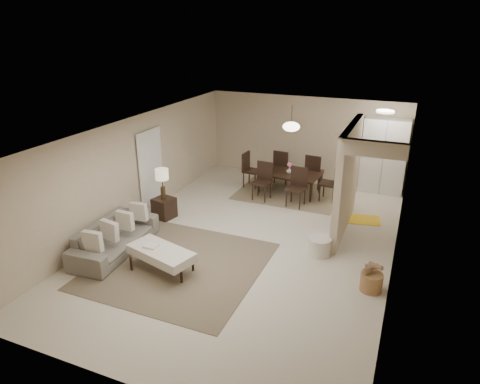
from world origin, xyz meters
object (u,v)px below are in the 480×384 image
at_px(dining_table, 289,183).
at_px(ottoman_bench, 161,253).
at_px(sofa, 115,237).
at_px(side_table, 164,208).
at_px(pantry_cabinet, 384,156).
at_px(wicker_basket, 371,282).
at_px(round_pouf, 319,246).

bearing_deg(dining_table, ottoman_bench, -97.99).
bearing_deg(sofa, side_table, -5.55).
relative_size(pantry_cabinet, wicker_basket, 5.28).
bearing_deg(wicker_basket, dining_table, 124.44).
bearing_deg(round_pouf, dining_table, 117.23).
xyz_separation_m(wicker_basket, dining_table, (-2.73, 3.98, 0.13)).
relative_size(side_table, wicker_basket, 1.28).
xyz_separation_m(pantry_cabinet, dining_table, (-2.38, -1.18, -0.75)).
relative_size(sofa, side_table, 4.34).
xyz_separation_m(side_table, round_pouf, (3.95, -0.33, -0.07)).
height_order(ottoman_bench, wicker_basket, ottoman_bench).
height_order(pantry_cabinet, round_pouf, pantry_cabinet).
height_order(wicker_basket, dining_table, dining_table).
bearing_deg(dining_table, pantry_cabinet, 31.13).
bearing_deg(dining_table, side_table, -126.23).
relative_size(pantry_cabinet, ottoman_bench, 1.44).
distance_m(sofa, side_table, 1.84).
distance_m(ottoman_bench, round_pouf, 3.24).
relative_size(pantry_cabinet, sofa, 0.95).
bearing_deg(sofa, wicker_basket, -87.42).
relative_size(side_table, round_pouf, 1.06).
bearing_deg(wicker_basket, ottoman_bench, -166.86).
distance_m(round_pouf, dining_table, 3.45).
xyz_separation_m(ottoman_bench, dining_table, (1.10, 4.87, -0.09)).
relative_size(pantry_cabinet, dining_table, 1.23).
height_order(pantry_cabinet, sofa, pantry_cabinet).
bearing_deg(pantry_cabinet, dining_table, -153.58).
bearing_deg(pantry_cabinet, ottoman_bench, -119.85).
relative_size(pantry_cabinet, round_pouf, 4.37).
bearing_deg(round_pouf, sofa, -159.41).
height_order(ottoman_bench, round_pouf, ottoman_bench).
xyz_separation_m(pantry_cabinet, wicker_basket, (0.35, -5.16, -0.88)).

